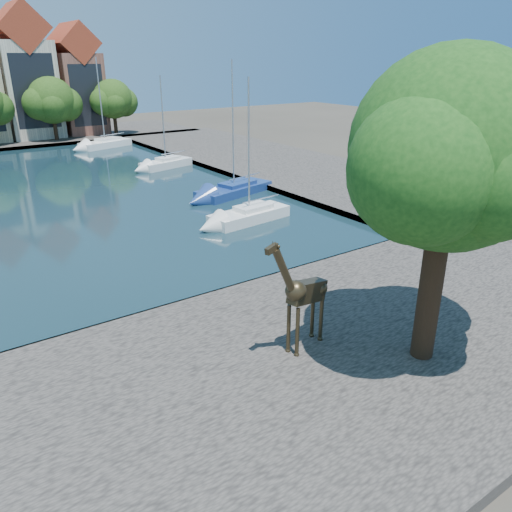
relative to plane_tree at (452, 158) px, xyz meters
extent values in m
plane|color=#38332B|center=(-7.62, 9.01, -7.67)|extent=(160.00, 160.00, 0.00)
cube|color=black|center=(-7.62, 33.01, -7.63)|extent=(38.00, 50.00, 0.08)
cube|color=#534D48|center=(-7.62, 2.01, -7.42)|extent=(50.00, 14.00, 0.50)
cube|color=#534D48|center=(17.38, 33.01, -7.42)|extent=(14.00, 52.00, 0.50)
cylinder|color=#332114|center=(-0.12, 0.01, -4.42)|extent=(0.80, 0.80, 5.50)
sphere|color=#133F12|center=(-0.12, 0.01, 0.25)|extent=(6.40, 6.40, 6.40)
sphere|color=#133F12|center=(1.80, 0.31, -0.39)|extent=(4.80, 4.80, 4.80)
sphere|color=#133F12|center=(-1.88, -0.39, -0.07)|extent=(4.48, 4.48, 4.48)
cube|color=beige|center=(0.88, 65.01, -1.17)|extent=(6.37, 9.00, 12.00)
cube|color=#97351E|center=(0.88, 65.01, 6.26)|extent=(6.43, 9.18, 6.43)
cube|color=black|center=(0.88, 60.53, -1.17)|extent=(5.20, 0.05, 9.00)
cube|color=brown|center=(7.38, 65.01, -1.92)|extent=(5.39, 9.00, 10.50)
cube|color=#97351E|center=(7.38, 65.01, 4.54)|extent=(5.44, 9.18, 5.44)
cube|color=black|center=(7.38, 60.53, -1.92)|extent=(4.40, 0.05, 7.88)
cylinder|color=#332114|center=(2.38, 59.51, -5.57)|extent=(0.50, 0.50, 3.20)
sphere|color=#204012|center=(2.38, 59.51, -2.23)|extent=(5.80, 5.80, 5.80)
sphere|color=#204012|center=(4.12, 59.81, -2.81)|extent=(4.35, 4.35, 4.35)
sphere|color=#204012|center=(0.79, 59.11, -2.52)|extent=(4.06, 4.06, 4.06)
cylinder|color=#332114|center=(10.38, 59.51, -5.57)|extent=(0.50, 0.50, 3.20)
sphere|color=#204012|center=(10.38, 59.51, -2.41)|extent=(5.20, 5.20, 5.20)
sphere|color=#204012|center=(11.94, 59.81, -2.93)|extent=(3.90, 3.90, 3.90)
sphere|color=#204012|center=(8.95, 59.11, -2.67)|extent=(3.64, 3.64, 3.64)
cylinder|color=#342A1A|center=(-3.91, 2.56, -6.21)|extent=(0.15, 0.15, 1.92)
cylinder|color=#342A1A|center=(-4.00, 2.95, -6.21)|extent=(0.15, 0.15, 1.92)
cylinder|color=#342A1A|center=(-2.48, 2.89, -6.21)|extent=(0.15, 0.15, 1.92)
cylinder|color=#342A1A|center=(-2.57, 3.28, -6.21)|extent=(0.15, 0.15, 1.92)
cube|color=#342A1A|center=(-3.20, 2.93, -4.93)|extent=(1.93, 0.91, 1.12)
cylinder|color=#342A1A|center=(-4.53, 2.63, -3.68)|extent=(1.26, 0.54, 1.99)
cube|color=#342A1A|center=(-5.17, 2.48, -2.70)|extent=(0.56, 0.28, 0.30)
cube|color=silver|center=(4.38, 17.86, -7.11)|extent=(6.04, 2.70, 0.96)
cube|color=silver|center=(4.38, 17.86, -6.79)|extent=(2.71, 1.72, 0.53)
cylinder|color=#B2B2B7|center=(4.38, 17.86, -2.53)|extent=(0.13, 0.13, 8.64)
cube|color=navy|center=(7.38, 24.50, -7.15)|extent=(7.24, 4.02, 0.87)
cube|color=navy|center=(7.38, 24.50, -6.86)|extent=(3.32, 2.37, 0.49)
cylinder|color=#B2B2B7|center=(7.38, 24.50, -2.07)|extent=(0.12, 0.12, 9.68)
cube|color=silver|center=(7.38, 37.38, -7.12)|extent=(5.76, 3.21, 0.95)
cube|color=silver|center=(7.38, 37.38, -6.80)|extent=(2.65, 1.89, 0.53)
cylinder|color=#B2B2B7|center=(7.38, 37.38, -2.79)|extent=(0.13, 0.13, 8.14)
cube|color=white|center=(6.46, 52.82, -7.09)|extent=(6.86, 4.14, 1.00)
cube|color=white|center=(6.46, 52.82, -6.76)|extent=(3.18, 2.38, 0.56)
cylinder|color=#B2B2B7|center=(6.46, 52.82, -1.96)|extent=(0.13, 0.13, 9.70)
camera|label=1|loc=(-14.01, -9.33, 2.98)|focal=35.00mm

